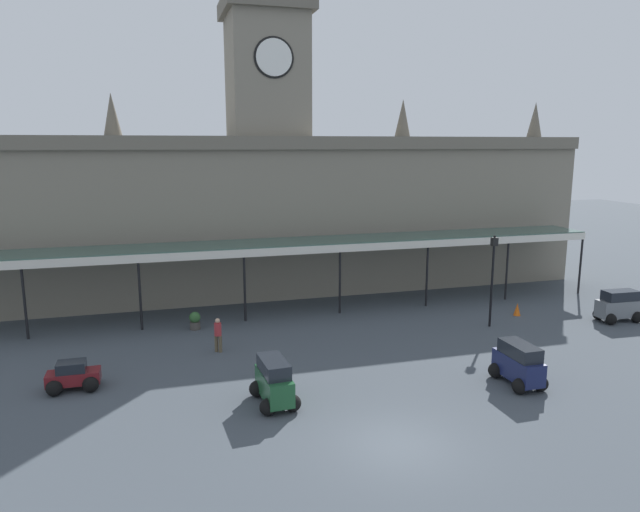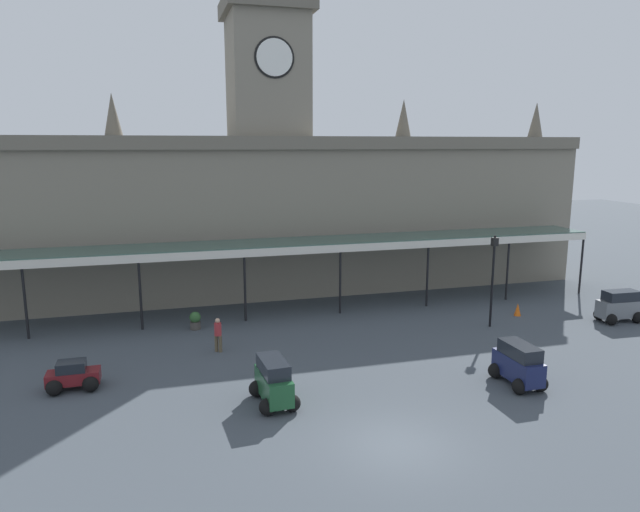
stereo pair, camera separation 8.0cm
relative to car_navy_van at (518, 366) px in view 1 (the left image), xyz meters
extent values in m
plane|color=#40484F|center=(-6.75, -3.21, -0.81)|extent=(140.00, 140.00, 0.00)
cube|color=gray|center=(-6.75, 18.79, 4.33)|extent=(42.74, 6.79, 10.27)
cube|color=#6C6558|center=(-6.75, 15.24, 9.07)|extent=(42.74, 0.30, 0.80)
cube|color=gray|center=(-6.75, 18.79, 13.22)|extent=(4.80, 4.80, 7.51)
cube|color=#665F53|center=(-6.75, 18.79, 17.48)|extent=(5.50, 5.50, 1.00)
cylinder|color=white|center=(-6.75, 16.33, 14.12)|extent=(2.20, 0.12, 2.20)
cylinder|color=black|center=(-6.75, 16.37, 14.12)|extent=(2.46, 0.06, 2.46)
cone|color=#5F594E|center=(-16.37, 18.79, 10.77)|extent=(1.10, 1.10, 2.60)
cone|color=#5F594E|center=(2.86, 18.79, 10.77)|extent=(1.10, 1.10, 2.60)
cone|color=#5F594E|center=(13.62, 18.79, 10.77)|extent=(1.10, 1.10, 2.60)
cube|color=#38564C|center=(-6.75, 13.19, 3.30)|extent=(39.05, 3.20, 0.16)
cube|color=silver|center=(-6.75, 11.59, 3.10)|extent=(39.05, 0.12, 0.44)
cylinder|color=black|center=(-20.70, 11.74, 1.21)|extent=(0.14, 0.14, 4.03)
cylinder|color=black|center=(-15.12, 11.74, 1.21)|extent=(0.14, 0.14, 4.03)
cylinder|color=black|center=(-9.54, 11.74, 1.21)|extent=(0.14, 0.14, 4.03)
cylinder|color=black|center=(-3.96, 11.74, 1.21)|extent=(0.14, 0.14, 4.03)
cylinder|color=black|center=(1.62, 11.74, 1.21)|extent=(0.14, 0.14, 4.03)
cylinder|color=black|center=(7.20, 11.74, 1.21)|extent=(0.14, 0.14, 4.03)
cylinder|color=black|center=(12.77, 11.74, 1.21)|extent=(0.14, 0.14, 4.03)
cube|color=#19214C|center=(0.00, 0.01, -0.06)|extent=(0.97, 2.41, 0.95)
cube|color=#1E232B|center=(0.00, -0.04, 0.69)|extent=(0.91, 1.91, 0.55)
sphere|color=black|center=(-0.48, 0.86, -0.49)|extent=(0.64, 0.64, 0.64)
sphere|color=black|center=(0.47, 0.86, -0.49)|extent=(0.64, 0.64, 0.64)
sphere|color=black|center=(-0.47, -0.84, -0.49)|extent=(0.64, 0.64, 0.64)
sphere|color=black|center=(0.48, -0.83, -0.49)|extent=(0.64, 0.64, 0.64)
cube|color=maroon|center=(-17.62, 4.48, -0.29)|extent=(2.05, 0.88, 0.50)
cube|color=#1E232B|center=(-17.67, 4.48, 0.17)|extent=(1.10, 0.80, 0.42)
sphere|color=black|center=(-16.94, 4.92, -0.49)|extent=(0.64, 0.64, 0.64)
sphere|color=black|center=(-16.94, 4.04, -0.49)|extent=(0.64, 0.64, 0.64)
sphere|color=black|center=(-18.29, 4.92, -0.49)|extent=(0.64, 0.64, 0.64)
sphere|color=black|center=(-18.29, 4.04, -0.49)|extent=(0.64, 0.64, 0.64)
cube|color=#1E512D|center=(-10.06, 0.97, -0.06)|extent=(1.11, 2.46, 0.95)
cube|color=#1E232B|center=(-10.06, 1.02, 0.69)|extent=(1.02, 1.96, 0.55)
sphere|color=black|center=(-9.53, 0.15, -0.49)|extent=(0.64, 0.64, 0.64)
sphere|color=black|center=(-10.47, 0.09, -0.49)|extent=(0.64, 0.64, 0.64)
sphere|color=black|center=(-9.64, 1.85, -0.49)|extent=(0.64, 0.64, 0.64)
sphere|color=black|center=(-10.59, 1.79, -0.49)|extent=(0.64, 0.64, 0.64)
cube|color=slate|center=(10.59, 5.97, -0.06)|extent=(2.44, 1.07, 0.95)
cube|color=#1E232B|center=(10.64, 5.97, 0.69)|extent=(1.94, 0.99, 0.55)
sphere|color=black|center=(9.72, 5.54, -0.49)|extent=(0.64, 0.64, 0.64)
sphere|color=black|center=(9.77, 6.49, -0.49)|extent=(0.64, 0.64, 0.64)
sphere|color=black|center=(11.42, 5.45, -0.49)|extent=(0.64, 0.64, 0.64)
sphere|color=black|center=(11.46, 6.40, -0.49)|extent=(0.64, 0.64, 0.64)
cylinder|color=brown|center=(-11.44, 7.15, -0.40)|extent=(0.17, 0.17, 0.82)
cylinder|color=brown|center=(-11.61, 7.28, -0.40)|extent=(0.17, 0.17, 0.82)
cylinder|color=#A52D33|center=(-11.53, 7.21, 0.32)|extent=(0.34, 0.34, 0.62)
sphere|color=tan|center=(-11.53, 7.21, 0.75)|extent=(0.23, 0.23, 0.23)
cylinder|color=black|center=(3.17, 7.13, 1.43)|extent=(0.13, 0.13, 4.48)
cube|color=black|center=(3.17, 7.13, 3.89)|extent=(0.30, 0.30, 0.44)
sphere|color=black|center=(3.17, 7.13, 4.17)|extent=(0.14, 0.14, 0.14)
cone|color=orange|center=(5.82, 8.48, -0.44)|extent=(0.40, 0.40, 0.73)
cylinder|color=#47423D|center=(-12.37, 11.02, -0.60)|extent=(0.56, 0.56, 0.42)
sphere|color=#305B2D|center=(-12.37, 11.02, -0.15)|extent=(0.60, 0.60, 0.60)
camera|label=1|loc=(-14.00, -19.26, 8.97)|focal=32.23mm
camera|label=2|loc=(-13.93, -19.29, 8.97)|focal=32.23mm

